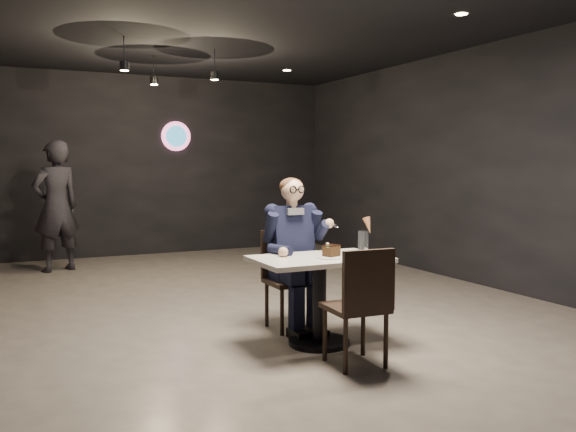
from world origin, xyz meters
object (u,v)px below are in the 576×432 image
chair_near (355,305)px  seated_man (291,252)px  main_table (319,301)px  sundae_glass (363,243)px  chair_far (291,280)px  passerby (56,206)px

chair_near → seated_man: size_ratio=0.64×
main_table → sundae_glass: size_ratio=5.47×
sundae_glass → chair_near: bearing=-127.3°
main_table → chair_far: size_ratio=1.20×
passerby → seated_man: bearing=90.4°
seated_man → main_table: bearing=-90.0°
seated_man → sundae_glass: seated_man is taller
chair_near → sundae_glass: size_ratio=4.58×
main_table → chair_far: chair_far is taller
passerby → chair_far: bearing=90.4°
seated_man → sundae_glass: bearing=-54.4°
chair_far → chair_near: 1.12m
seated_man → passerby: passerby is taller
chair_far → seated_man: 0.26m
chair_far → sundae_glass: (0.41, -0.58, 0.39)m
chair_near → sundae_glass: sundae_glass is taller
chair_far → passerby: bearing=111.8°
chair_far → passerby: passerby is taller
chair_far → chair_near: same height
main_table → chair_near: bearing=-90.0°
main_table → chair_far: bearing=90.0°
passerby → chair_near: bearing=86.1°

